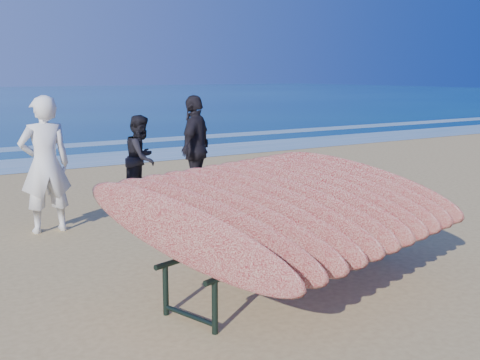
{
  "coord_description": "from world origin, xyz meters",
  "views": [
    {
      "loc": [
        -4.09,
        -5.51,
        2.29
      ],
      "look_at": [
        0.0,
        0.8,
        0.95
      ],
      "focal_mm": 45.0,
      "sensor_mm": 36.0,
      "label": 1
    }
  ],
  "objects_px": {
    "person_white": "(45,165)",
    "person_dark_a": "(141,158)",
    "surfboard_rack": "(287,206)",
    "person_dark_b": "(195,148)"
  },
  "relations": [
    {
      "from": "person_white",
      "to": "person_dark_a",
      "type": "height_order",
      "value": "person_white"
    },
    {
      "from": "surfboard_rack",
      "to": "person_white",
      "type": "height_order",
      "value": "person_white"
    },
    {
      "from": "person_white",
      "to": "person_dark_a",
      "type": "xyz_separation_m",
      "value": [
        2.07,
        1.32,
        -0.22
      ]
    },
    {
      "from": "surfboard_rack",
      "to": "person_dark_b",
      "type": "bearing_deg",
      "value": 57.96
    },
    {
      "from": "person_white",
      "to": "person_dark_a",
      "type": "relative_size",
      "value": 1.28
    },
    {
      "from": "person_white",
      "to": "person_dark_b",
      "type": "bearing_deg",
      "value": -162.13
    },
    {
      "from": "surfboard_rack",
      "to": "person_dark_b",
      "type": "height_order",
      "value": "person_dark_b"
    },
    {
      "from": "person_dark_b",
      "to": "person_white",
      "type": "bearing_deg",
      "value": -25.57
    },
    {
      "from": "person_white",
      "to": "person_dark_a",
      "type": "bearing_deg",
      "value": -144.78
    },
    {
      "from": "person_white",
      "to": "person_dark_b",
      "type": "distance_m",
      "value": 3.0
    }
  ]
}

